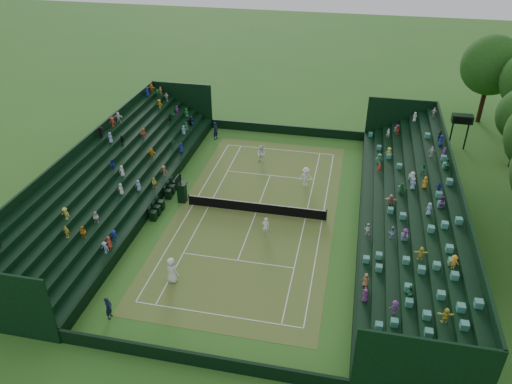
# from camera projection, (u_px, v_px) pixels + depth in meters

# --- Properties ---
(ground) EXTENTS (160.00, 160.00, 0.00)m
(ground) POSITION_uv_depth(u_px,v_px,m) (256.00, 213.00, 41.35)
(ground) COLOR #2D6C22
(ground) RESTS_ON ground
(court_surface) EXTENTS (12.97, 26.77, 0.01)m
(court_surface) POSITION_uv_depth(u_px,v_px,m) (256.00, 213.00, 41.35)
(court_surface) COLOR #3C6F25
(court_surface) RESTS_ON ground
(perimeter_wall_north) EXTENTS (17.17, 0.20, 1.00)m
(perimeter_wall_north) POSITION_uv_depth(u_px,v_px,m) (286.00, 130.00, 54.37)
(perimeter_wall_north) COLOR black
(perimeter_wall_north) RESTS_ON ground
(perimeter_wall_south) EXTENTS (17.17, 0.20, 1.00)m
(perimeter_wall_south) POSITION_uv_depth(u_px,v_px,m) (197.00, 359.00, 27.82)
(perimeter_wall_south) COLOR black
(perimeter_wall_south) RESTS_ON ground
(perimeter_wall_east) EXTENTS (0.20, 31.77, 1.00)m
(perimeter_wall_east) POSITION_uv_depth(u_px,v_px,m) (360.00, 220.00, 39.59)
(perimeter_wall_east) COLOR black
(perimeter_wall_east) RESTS_ON ground
(perimeter_wall_west) EXTENTS (0.20, 31.77, 1.00)m
(perimeter_wall_west) POSITION_uv_depth(u_px,v_px,m) (159.00, 196.00, 42.59)
(perimeter_wall_west) COLOR black
(perimeter_wall_west) RESTS_ON ground
(north_grandstand) EXTENTS (6.60, 32.00, 4.90)m
(north_grandstand) POSITION_uv_depth(u_px,v_px,m) (417.00, 215.00, 38.31)
(north_grandstand) COLOR black
(north_grandstand) RESTS_ON ground
(south_grandstand) EXTENTS (6.60, 32.00, 4.90)m
(south_grandstand) POSITION_uv_depth(u_px,v_px,m) (112.00, 181.00, 42.79)
(south_grandstand) COLOR black
(south_grandstand) RESTS_ON ground
(tennis_net) EXTENTS (11.67, 0.10, 1.06)m
(tennis_net) POSITION_uv_depth(u_px,v_px,m) (256.00, 207.00, 41.08)
(tennis_net) COLOR black
(tennis_net) RESTS_ON ground
(scoreboard_tower) EXTENTS (2.00, 1.00, 3.70)m
(scoreboard_tower) POSITION_uv_depth(u_px,v_px,m) (462.00, 120.00, 49.95)
(scoreboard_tower) COLOR black
(scoreboard_tower) RESTS_ON ground
(umpire_chair) EXTENTS (0.85, 0.85, 2.68)m
(umpire_chair) POSITION_uv_depth(u_px,v_px,m) (182.00, 190.00, 42.25)
(umpire_chair) COLOR black
(umpire_chair) RESTS_ON ground
(courtside_chairs) EXTENTS (0.54, 5.51, 1.17)m
(courtside_chairs) POSITION_uv_depth(u_px,v_px,m) (164.00, 199.00, 42.30)
(courtside_chairs) COLOR black
(courtside_chairs) RESTS_ON ground
(player_near_west) EXTENTS (1.10, 0.90, 1.93)m
(player_near_west) POSITION_uv_depth(u_px,v_px,m) (172.00, 270.00, 33.62)
(player_near_west) COLOR white
(player_near_west) RESTS_ON ground
(player_near_east) EXTENTS (0.61, 0.42, 1.62)m
(player_near_east) POSITION_uv_depth(u_px,v_px,m) (266.00, 227.00, 38.24)
(player_near_east) COLOR white
(player_near_east) RESTS_ON ground
(player_far_west) EXTENTS (1.04, 0.93, 1.76)m
(player_far_west) POSITION_uv_depth(u_px,v_px,m) (261.00, 154.00, 48.54)
(player_far_west) COLOR white
(player_far_west) RESTS_ON ground
(player_far_east) EXTENTS (1.34, 1.07, 1.81)m
(player_far_east) POSITION_uv_depth(u_px,v_px,m) (306.00, 177.00, 44.68)
(player_far_east) COLOR white
(player_far_east) RESTS_ON ground
(line_judge_north) EXTENTS (0.67, 0.82, 1.94)m
(line_judge_north) POSITION_uv_depth(u_px,v_px,m) (216.00, 131.00, 53.02)
(line_judge_north) COLOR black
(line_judge_north) RESTS_ON ground
(line_judge_south) EXTENTS (0.41, 0.60, 1.60)m
(line_judge_south) POSITION_uv_depth(u_px,v_px,m) (109.00, 308.00, 30.83)
(line_judge_south) COLOR black
(line_judge_south) RESTS_ON ground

